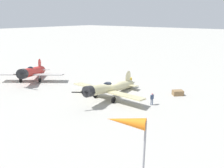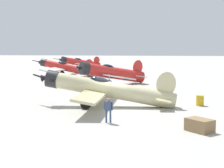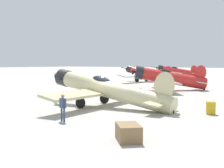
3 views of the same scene
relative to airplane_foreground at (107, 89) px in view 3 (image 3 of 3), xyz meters
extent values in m
plane|color=#A8A59E|center=(-0.02, 0.51, -1.38)|extent=(400.00, 400.00, 0.00)
cylinder|color=beige|center=(-0.02, 0.51, -0.06)|extent=(1.70, 10.20, 2.92)
cylinder|color=#232326|center=(0.18, -4.33, 0.75)|extent=(1.43, 1.17, 1.51)
cone|color=#232326|center=(0.20, -4.98, 0.86)|extent=(0.60, 0.66, 0.66)
cube|color=black|center=(0.21, -5.13, 0.86)|extent=(1.76, 2.38, 0.48)
ellipsoid|color=black|center=(0.02, -0.50, 0.65)|extent=(0.83, 1.82, 0.95)
cube|color=#C6BC89|center=(0.03, -0.70, -0.21)|extent=(11.11, 2.09, 0.45)
ellipsoid|color=beige|center=(-0.19, 4.74, 0.46)|extent=(0.19, 1.80, 2.15)
cube|color=#C6BC89|center=(-0.19, 4.54, -0.67)|extent=(3.44, 1.24, 0.28)
cylinder|color=#999BA0|center=(1.59, -1.24, -0.48)|extent=(0.14, 0.14, 1.00)
cylinder|color=black|center=(1.59, -1.24, -0.98)|extent=(0.23, 0.81, 0.80)
cylinder|color=#999BA0|center=(-1.49, -1.37, -0.48)|extent=(0.14, 0.14, 1.00)
cylinder|color=black|center=(-1.49, -1.37, -0.98)|extent=(0.23, 0.81, 0.80)
cylinder|color=black|center=(-0.22, 5.34, -1.24)|extent=(0.11, 0.28, 0.28)
cylinder|color=red|center=(-15.92, -1.93, 0.13)|extent=(6.44, 7.80, 2.89)
cylinder|color=#232326|center=(-13.45, -5.16, 0.81)|extent=(1.99, 1.90, 1.75)
cone|color=#232326|center=(-13.06, -5.68, 0.92)|extent=(0.93, 0.93, 0.76)
cube|color=black|center=(-12.97, -5.80, 0.92)|extent=(2.85, 0.74, 0.34)
ellipsoid|color=black|center=(-15.40, -2.61, 0.91)|extent=(1.69, 1.88, 0.95)
cube|color=#BCB7B2|center=(-15.29, -2.74, -0.11)|extent=(10.00, 8.22, 0.47)
ellipsoid|color=red|center=(-18.09, 0.92, 0.78)|extent=(1.18, 1.50, 2.12)
cube|color=#BCB7B2|center=(-17.97, 0.76, -0.36)|extent=(3.37, 2.94, 0.28)
cylinder|color=#999BA0|center=(-13.67, -2.15, -0.43)|extent=(0.14, 0.14, 1.10)
cylinder|color=black|center=(-13.67, -2.15, -0.98)|extent=(0.64, 0.76, 0.80)
cylinder|color=#999BA0|center=(-16.30, -4.15, -0.43)|extent=(0.14, 0.14, 1.10)
cylinder|color=black|center=(-16.30, -4.15, -0.98)|extent=(0.64, 0.76, 0.80)
cylinder|color=black|center=(-18.40, 1.33, -1.24)|extent=(0.25, 0.28, 0.28)
cylinder|color=red|center=(-28.19, -11.89, 0.01)|extent=(1.99, 9.20, 2.89)
cylinder|color=#232326|center=(-28.56, -16.20, 0.84)|extent=(1.41, 1.24, 1.46)
cone|color=#232326|center=(-28.62, -16.85, 0.96)|extent=(0.60, 0.69, 0.64)
cube|color=black|center=(-28.63, -17.00, 0.96)|extent=(0.52, 2.81, 0.63)
ellipsoid|color=black|center=(-28.27, -12.79, 0.70)|extent=(0.91, 1.86, 0.99)
cube|color=#BCB7B2|center=(-28.28, -12.97, -0.12)|extent=(13.21, 2.91, 0.51)
ellipsoid|color=red|center=(-27.87, -8.10, 0.52)|extent=(0.28, 1.85, 2.22)
cube|color=#BCB7B2|center=(-27.88, -8.30, -0.62)|extent=(3.48, 1.39, 0.30)
cylinder|color=#999BA0|center=(-26.83, -13.64, -0.44)|extent=(0.14, 0.14, 1.09)
cylinder|color=black|center=(-26.83, -13.64, -0.98)|extent=(0.27, 0.81, 0.80)
cylinder|color=#999BA0|center=(-29.83, -13.38, -0.44)|extent=(0.14, 0.14, 1.09)
cylinder|color=black|center=(-29.83, -13.38, -0.98)|extent=(0.27, 0.81, 0.80)
cylinder|color=black|center=(-27.82, -7.56, -1.24)|extent=(0.12, 0.29, 0.28)
cylinder|color=red|center=(-46.01, -14.14, 0.11)|extent=(6.34, 7.95, 2.78)
cylinder|color=#232326|center=(-43.54, -17.50, 0.80)|extent=(1.86, 1.79, 1.61)
cone|color=#232326|center=(-43.16, -18.03, 0.90)|extent=(0.88, 0.88, 0.70)
cube|color=black|center=(-43.07, -18.15, 0.90)|extent=(0.51, 3.16, 0.50)
ellipsoid|color=black|center=(-45.49, -14.84, 0.84)|extent=(1.67, 1.89, 0.95)
cube|color=#BCB7B2|center=(-45.39, -14.98, -0.09)|extent=(9.21, 7.38, 0.45)
ellipsoid|color=red|center=(-48.18, -11.18, 0.63)|extent=(1.14, 1.49, 1.93)
cube|color=#BCB7B2|center=(-48.06, -11.34, -0.39)|extent=(3.39, 2.90, 0.28)
cylinder|color=#999BA0|center=(-43.80, -14.47, -0.43)|extent=(0.14, 0.14, 1.11)
cylinder|color=black|center=(-43.80, -14.47, -0.98)|extent=(0.63, 0.76, 0.80)
cylinder|color=#999BA0|center=(-46.36, -16.35, -0.43)|extent=(0.14, 0.14, 1.11)
cylinder|color=black|center=(-46.36, -16.35, -0.98)|extent=(0.63, 0.76, 0.80)
cylinder|color=black|center=(-48.49, -10.76, -1.24)|extent=(0.25, 0.28, 0.28)
cylinder|color=#384766|center=(5.86, 1.40, -0.99)|extent=(0.11, 0.11, 0.79)
cylinder|color=#384766|center=(5.80, 1.13, -0.99)|extent=(0.11, 0.11, 0.79)
cube|color=#384766|center=(5.83, 1.26, -0.31)|extent=(0.30, 0.46, 0.56)
sphere|color=#C06A71|center=(5.83, 1.26, 0.08)|extent=(0.21, 0.21, 0.21)
cylinder|color=#384766|center=(5.89, 1.52, -0.30)|extent=(0.09, 0.09, 0.52)
cylinder|color=#384766|center=(5.77, 1.01, -0.30)|extent=(0.09, 0.09, 0.52)
cube|color=olive|center=(7.13, 6.63, -1.02)|extent=(1.70, 1.69, 0.72)
cylinder|color=gold|center=(-1.57, 7.46, -0.96)|extent=(0.62, 0.62, 0.84)
torus|color=gold|center=(-1.57, 7.46, -0.79)|extent=(0.65, 0.65, 0.04)
torus|color=gold|center=(-1.57, 7.46, -1.13)|extent=(0.65, 0.65, 0.04)
camera|label=1|loc=(16.82, -20.76, 9.24)|focal=32.94mm
camera|label=2|loc=(25.63, 4.84, 3.18)|focal=53.05mm
camera|label=3|loc=(17.56, 13.42, 1.98)|focal=46.53mm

